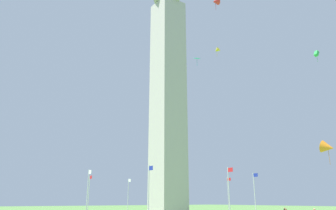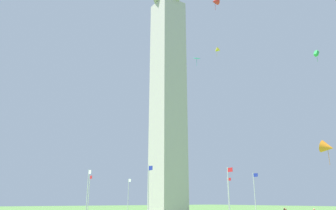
{
  "view_description": "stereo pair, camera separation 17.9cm",
  "coord_description": "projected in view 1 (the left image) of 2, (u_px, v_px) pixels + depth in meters",
  "views": [
    {
      "loc": [
        51.97,
        -36.44,
        2.7
      ],
      "look_at": [
        0.0,
        0.0,
        21.9
      ],
      "focal_mm": 33.9,
      "sensor_mm": 36.0,
      "label": 1
    },
    {
      "loc": [
        52.07,
        -36.29,
        2.7
      ],
      "look_at": [
        0.0,
        0.0,
        21.9
      ],
      "focal_mm": 33.9,
      "sensor_mm": 36.0,
      "label": 2
    }
  ],
  "objects": [
    {
      "name": "kite_green_box",
      "position": [
        316.0,
        54.0,
        52.98
      ],
      "size": [
        0.57,
        0.99,
        2.06
      ],
      "color": "green"
    },
    {
      "name": "flagpole_w",
      "position": [
        88.0,
        191.0,
        52.23
      ],
      "size": [
        1.12,
        0.14,
        7.73
      ],
      "color": "silver",
      "rests_on": "ground"
    },
    {
      "name": "obelisk_monument",
      "position": [
        168.0,
        86.0,
        67.55
      ],
      "size": [
        5.76,
        5.76,
        52.33
      ],
      "color": "#B7B2A8",
      "rests_on": "ground"
    },
    {
      "name": "kite_orange_delta",
      "position": [
        328.0,
        147.0,
        39.9
      ],
      "size": [
        2.02,
        1.81,
        3.16
      ],
      "color": "orange"
    },
    {
      "name": "flagpole_e",
      "position": [
        228.0,
        193.0,
        70.08
      ],
      "size": [
        1.12,
        0.14,
        7.73
      ],
      "color": "silver",
      "rests_on": "ground"
    },
    {
      "name": "flagpole_sw",
      "position": [
        89.0,
        193.0,
        63.84
      ],
      "size": [
        1.12,
        0.14,
        7.73
      ],
      "color": "silver",
      "rests_on": "ground"
    },
    {
      "name": "flagpole_n",
      "position": [
        229.0,
        190.0,
        48.42
      ],
      "size": [
        1.12,
        0.14,
        7.73
      ],
      "color": "silver",
      "rests_on": "ground"
    },
    {
      "name": "flagpole_se",
      "position": [
        180.0,
        194.0,
        76.46
      ],
      "size": [
        1.12,
        0.14,
        7.73
      ],
      "color": "silver",
      "rests_on": "ground"
    },
    {
      "name": "kite_yellow_delta",
      "position": [
        217.0,
        50.0,
        58.15
      ],
      "size": [
        1.24,
        1.11,
        1.76
      ],
      "color": "yellow"
    },
    {
      "name": "kite_red_delta",
      "position": [
        216.0,
        2.0,
        43.21
      ],
      "size": [
        1.17,
        1.31,
        1.94
      ],
      "color": "red"
    },
    {
      "name": "flagpole_s",
      "position": [
        128.0,
        194.0,
        73.88
      ],
      "size": [
        1.12,
        0.14,
        7.73
      ],
      "color": "silver",
      "rests_on": "ground"
    },
    {
      "name": "kite_cyan_diamond",
      "position": [
        197.0,
        59.0,
        47.87
      ],
      "size": [
        0.99,
        1.02,
        1.38
      ],
      "color": "#33C6D1"
    },
    {
      "name": "flagpole_nw",
      "position": [
        149.0,
        190.0,
        45.84
      ],
      "size": [
        1.12,
        0.14,
        7.73
      ],
      "color": "silver",
      "rests_on": "ground"
    },
    {
      "name": "flagpole_ne",
      "position": [
        255.0,
        192.0,
        58.46
      ],
      "size": [
        1.12,
        0.14,
        7.73
      ],
      "color": "silver",
      "rests_on": "ground"
    }
  ]
}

